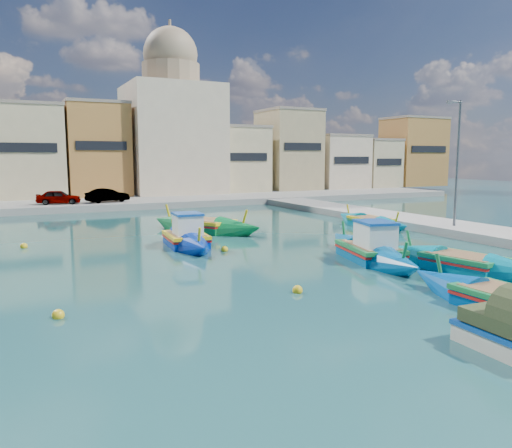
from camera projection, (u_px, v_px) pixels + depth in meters
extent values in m
plane|color=#154141|center=(229.00, 290.00, 17.62)|extent=(160.00, 160.00, 0.00)
cube|color=gray|center=(94.00, 205.00, 46.07)|extent=(80.00, 8.00, 0.60)
cube|color=tan|center=(21.00, 153.00, 49.81)|extent=(7.88, 7.44, 8.99)
cube|color=gray|center=(18.00, 105.00, 49.19)|extent=(8.04, 7.59, 0.30)
cube|color=black|center=(21.00, 148.00, 46.39)|extent=(6.30, 0.10, 0.90)
cube|color=#B67939|center=(97.00, 151.00, 52.36)|extent=(6.17, 6.13, 9.43)
cube|color=gray|center=(95.00, 103.00, 51.71)|extent=(6.29, 6.26, 0.30)
cube|color=black|center=(102.00, 146.00, 49.53)|extent=(4.93, 0.10, 0.90)
cube|color=tan|center=(165.00, 166.00, 56.55)|extent=(7.31, 7.69, 6.05)
cube|color=gray|center=(164.00, 138.00, 56.13)|extent=(7.46, 7.85, 0.30)
cube|color=black|center=(175.00, 164.00, 53.04)|extent=(5.85, 0.10, 0.90)
cube|color=tan|center=(230.00, 160.00, 59.76)|extent=(7.54, 7.30, 7.41)
cube|color=gray|center=(230.00, 127.00, 59.24)|extent=(7.69, 7.45, 0.30)
cube|color=black|center=(243.00, 157.00, 56.41)|extent=(6.03, 0.10, 0.90)
cube|color=tan|center=(288.00, 151.00, 62.90)|extent=(6.36, 6.97, 9.63)
cube|color=gray|center=(289.00, 111.00, 62.24)|extent=(6.48, 7.11, 0.30)
cube|color=black|center=(303.00, 147.00, 59.69)|extent=(5.09, 0.10, 0.90)
cube|color=beige|center=(336.00, 163.00, 66.12)|extent=(6.63, 6.70, 6.65)
cube|color=gray|center=(337.00, 136.00, 65.66)|extent=(6.76, 6.83, 0.30)
cube|color=black|center=(352.00, 160.00, 63.05)|extent=(5.30, 0.10, 0.90)
cube|color=tan|center=(371.00, 164.00, 69.17)|extent=(5.08, 7.51, 6.20)
cube|color=gray|center=(372.00, 140.00, 68.73)|extent=(5.18, 7.66, 0.30)
cube|color=black|center=(390.00, 162.00, 65.74)|extent=(4.06, 0.10, 0.90)
cube|color=#B67939|center=(413.00, 153.00, 71.29)|extent=(7.79, 6.00, 9.33)
cube|color=gray|center=(414.00, 118.00, 70.65)|extent=(7.95, 6.12, 0.30)
cube|color=black|center=(429.00, 149.00, 68.51)|extent=(6.23, 0.10, 0.90)
cube|color=beige|center=(172.00, 140.00, 56.71)|extent=(10.00, 10.00, 12.00)
cylinder|color=#9E8466|center=(171.00, 75.00, 55.74)|extent=(6.40, 6.40, 2.40)
sphere|color=#9E8466|center=(170.00, 54.00, 55.45)|extent=(6.00, 6.00, 6.00)
cylinder|color=#9E8466|center=(170.00, 27.00, 55.06)|extent=(0.30, 0.30, 1.60)
cylinder|color=#595B60|center=(457.00, 168.00, 30.04)|extent=(0.16, 0.16, 8.00)
cylinder|color=#595B60|center=(456.00, 102.00, 29.35)|extent=(1.00, 0.10, 0.10)
cube|color=#595B60|center=(449.00, 102.00, 29.14)|extent=(0.35, 0.15, 0.18)
imported|color=#4C1919|center=(59.00, 197.00, 43.25)|extent=(3.86, 2.17, 1.24)
imported|color=#4C1919|center=(107.00, 195.00, 45.05)|extent=(3.99, 2.26, 1.24)
cube|color=#005B9E|center=(370.00, 255.00, 22.83)|extent=(2.70, 3.81, 0.97)
cone|color=#005B9E|center=(346.00, 244.00, 25.60)|extent=(2.63, 3.54, 2.48)
cone|color=#005B9E|center=(400.00, 268.00, 20.06)|extent=(2.63, 3.54, 2.48)
cube|color=#197F3B|center=(370.00, 247.00, 22.78)|extent=(2.82, 4.02, 0.17)
cube|color=red|center=(370.00, 251.00, 22.80)|extent=(2.81, 3.90, 0.10)
cube|color=olive|center=(370.00, 245.00, 22.77)|extent=(2.35, 3.44, 0.06)
cylinder|color=#197F3B|center=(344.00, 231.00, 25.79)|extent=(0.24, 0.48, 1.05)
cylinder|color=#197F3B|center=(404.00, 254.00, 19.70)|extent=(0.24, 0.48, 1.05)
cube|color=white|center=(375.00, 235.00, 22.21)|extent=(1.73, 2.03, 1.06)
cube|color=#0F47A5|center=(376.00, 222.00, 22.13)|extent=(1.84, 2.17, 0.12)
cube|color=#002AAC|center=(186.00, 242.00, 26.40)|extent=(2.13, 3.15, 0.94)
cone|color=#002AAC|center=(176.00, 235.00, 28.69)|extent=(2.11, 2.94, 2.35)
cone|color=#002AAC|center=(198.00, 249.00, 24.10)|extent=(2.11, 2.94, 2.35)
cube|color=yellow|center=(186.00, 235.00, 26.35)|extent=(2.22, 3.32, 0.17)
cube|color=red|center=(186.00, 238.00, 26.37)|extent=(2.23, 3.21, 0.09)
cube|color=olive|center=(186.00, 233.00, 26.34)|extent=(1.82, 2.85, 0.06)
cylinder|color=yellow|center=(175.00, 224.00, 28.84)|extent=(0.17, 0.45, 1.03)
cylinder|color=yellow|center=(199.00, 238.00, 23.79)|extent=(0.17, 0.45, 1.03)
cube|color=white|center=(188.00, 225.00, 25.87)|extent=(1.44, 1.63, 1.04)
cube|color=#0F47A5|center=(187.00, 214.00, 25.79)|extent=(1.53, 1.75, 0.11)
cube|color=#007EA3|center=(370.00, 224.00, 33.77)|extent=(1.87, 2.97, 0.88)
cone|color=#007EA3|center=(350.00, 219.00, 35.94)|extent=(1.86, 2.76, 2.22)
cone|color=#007EA3|center=(394.00, 228.00, 31.58)|extent=(1.86, 2.76, 2.22)
cube|color=yellow|center=(371.00, 218.00, 33.72)|extent=(1.94, 3.13, 0.16)
cube|color=#197F33|center=(371.00, 221.00, 33.74)|extent=(1.96, 3.03, 0.09)
cube|color=olive|center=(371.00, 217.00, 33.71)|extent=(1.59, 2.70, 0.05)
cylinder|color=yellow|center=(348.00, 211.00, 36.08)|extent=(0.14, 0.42, 0.96)
cylinder|color=yellow|center=(397.00, 219.00, 31.29)|extent=(0.14, 0.42, 0.96)
cube|color=#0B7534|center=(205.00, 228.00, 31.37)|extent=(3.59, 3.97, 1.09)
cone|color=#0B7534|center=(172.00, 224.00, 32.83)|extent=(3.49, 3.79, 2.70)
cone|color=#0B7534|center=(241.00, 231.00, 29.90)|extent=(3.49, 3.79, 2.70)
cube|color=yellow|center=(205.00, 221.00, 31.31)|extent=(3.76, 4.17, 0.20)
cube|color=red|center=(205.00, 224.00, 31.34)|extent=(3.72, 4.07, 0.11)
cube|color=olive|center=(205.00, 220.00, 31.30)|extent=(3.16, 3.54, 0.07)
cylinder|color=yellow|center=(169.00, 213.00, 32.87)|extent=(0.40, 0.52, 1.19)
cylinder|color=yellow|center=(244.00, 219.00, 29.66)|extent=(0.40, 0.52, 1.19)
cube|color=#004FA7|center=(511.00, 307.00, 15.04)|extent=(1.87, 3.14, 0.91)
cone|color=#004FA7|center=(444.00, 286.00, 17.31)|extent=(1.87, 2.90, 2.31)
cube|color=#197D3B|center=(512.00, 295.00, 14.99)|extent=(1.95, 3.31, 0.16)
cube|color=red|center=(512.00, 300.00, 15.02)|extent=(1.97, 3.20, 0.09)
cube|color=olive|center=(512.00, 292.00, 14.98)|extent=(1.60, 2.85, 0.05)
cylinder|color=#197D3B|center=(440.00, 268.00, 17.45)|extent=(0.13, 0.43, 0.99)
cube|color=#007D97|center=(464.00, 267.00, 20.54)|extent=(2.42, 3.25, 0.96)
cone|color=#007D97|center=(414.00, 256.00, 22.48)|extent=(2.38, 3.06, 2.37)
cube|color=#19803F|center=(464.00, 257.00, 20.49)|extent=(2.52, 3.42, 0.17)
cube|color=red|center=(464.00, 261.00, 20.51)|extent=(2.52, 3.32, 0.10)
cube|color=olive|center=(464.00, 255.00, 20.48)|extent=(2.08, 2.93, 0.06)
cylinder|color=#19803F|center=(410.00, 242.00, 22.59)|extent=(0.21, 0.47, 1.04)
sphere|color=yellow|center=(58.00, 315.00, 14.58)|extent=(0.36, 0.36, 0.36)
sphere|color=yellow|center=(224.00, 249.00, 24.93)|extent=(0.36, 0.36, 0.36)
sphere|color=yellow|center=(197.00, 223.00, 34.69)|extent=(0.36, 0.36, 0.36)
sphere|color=yellow|center=(24.00, 246.00, 25.81)|extent=(0.36, 0.36, 0.36)
sphere|color=yellow|center=(456.00, 253.00, 24.13)|extent=(0.36, 0.36, 0.36)
sphere|color=yellow|center=(298.00, 290.00, 17.30)|extent=(0.36, 0.36, 0.36)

